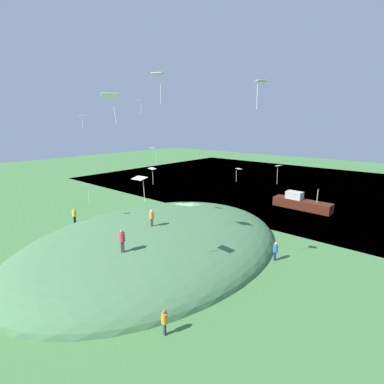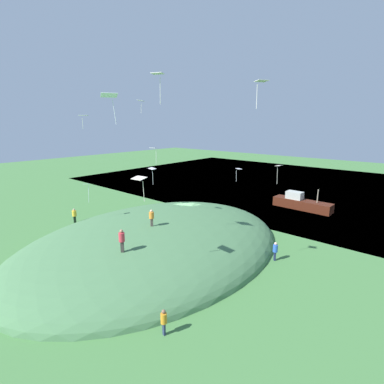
# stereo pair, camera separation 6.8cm
# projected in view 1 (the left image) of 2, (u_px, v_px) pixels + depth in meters

# --- Properties ---
(ground_plane) EXTENTS (160.00, 160.00, 0.00)m
(ground_plane) POSITION_uv_depth(u_px,v_px,m) (187.00, 222.00, 36.15)
(ground_plane) COLOR #41743B
(lake_water) EXTENTS (53.51, 80.00, 0.40)m
(lake_water) POSITION_uv_depth(u_px,v_px,m) (288.00, 185.00, 59.17)
(lake_water) COLOR #3A5475
(lake_water) RESTS_ON ground_plane
(grass_hill) EXTENTS (29.75, 21.51, 5.64)m
(grass_hill) POSITION_uv_depth(u_px,v_px,m) (156.00, 246.00, 29.24)
(grass_hill) COLOR #457247
(grass_hill) RESTS_ON ground_plane
(boat_on_lake) EXTENTS (2.32, 8.25, 3.23)m
(boat_on_lake) POSITION_uv_depth(u_px,v_px,m) (301.00, 203.00, 41.67)
(boat_on_lake) COLOR #431B0F
(boat_on_lake) RESTS_ON lake_water
(person_walking_path) EXTENTS (0.62, 0.62, 1.60)m
(person_walking_path) POSITION_uv_depth(u_px,v_px,m) (152.00, 216.00, 26.55)
(person_walking_path) COLOR brown
(person_walking_path) RESTS_ON grass_hill
(person_near_shore) EXTENTS (0.63, 0.63, 1.62)m
(person_near_shore) POSITION_uv_depth(u_px,v_px,m) (74.00, 214.00, 31.29)
(person_near_shore) COLOR black
(person_near_shore) RESTS_ON grass_hill
(person_on_hilltop) EXTENTS (0.60, 0.60, 1.76)m
(person_on_hilltop) POSITION_uv_depth(u_px,v_px,m) (275.00, 249.00, 25.86)
(person_on_hilltop) COLOR #1E274B
(person_on_hilltop) RESTS_ON ground_plane
(person_watching_kites) EXTENTS (0.64, 0.64, 1.84)m
(person_watching_kites) POSITION_uv_depth(u_px,v_px,m) (122.00, 238.00, 21.94)
(person_watching_kites) COLOR #37322F
(person_watching_kites) RESTS_ON grass_hill
(person_with_child) EXTENTS (0.45, 0.45, 1.68)m
(person_with_child) POSITION_uv_depth(u_px,v_px,m) (164.00, 319.00, 16.68)
(person_with_child) COLOR #252E4C
(person_with_child) RESTS_ON ground_plane
(kite_0) EXTENTS (0.66, 0.84, 1.68)m
(kite_0) POSITION_uv_depth(u_px,v_px,m) (154.00, 149.00, 29.01)
(kite_0) COLOR silver
(kite_1) EXTENTS (1.43, 1.40, 1.60)m
(kite_1) POSITION_uv_depth(u_px,v_px,m) (141.00, 101.00, 35.59)
(kite_1) COLOR white
(kite_2) EXTENTS (0.76, 0.89, 1.82)m
(kite_2) POSITION_uv_depth(u_px,v_px,m) (158.00, 76.00, 17.57)
(kite_2) COLOR silver
(kite_3) EXTENTS (1.41, 1.24, 2.24)m
(kite_3) POSITION_uv_depth(u_px,v_px,m) (110.00, 96.00, 20.91)
(kite_3) COLOR white
(kite_4) EXTENTS (0.75, 0.67, 2.07)m
(kite_4) POSITION_uv_depth(u_px,v_px,m) (87.00, 186.00, 28.71)
(kite_4) COLOR white
(kite_5) EXTENTS (0.78, 0.59, 2.12)m
(kite_5) POSITION_uv_depth(u_px,v_px,m) (278.00, 167.00, 31.49)
(kite_5) COLOR silver
(kite_6) EXTENTS (1.00, 0.82, 1.89)m
(kite_6) POSITION_uv_depth(u_px,v_px,m) (152.00, 170.00, 31.54)
(kite_6) COLOR white
(kite_7) EXTENTS (0.88, 0.97, 1.65)m
(kite_7) POSITION_uv_depth(u_px,v_px,m) (239.00, 170.00, 35.23)
(kite_7) COLOR white
(kite_8) EXTENTS (0.72, 0.99, 1.71)m
(kite_8) POSITION_uv_depth(u_px,v_px,m) (140.00, 179.00, 19.08)
(kite_8) COLOR #F5E1CF
(kite_9) EXTENTS (1.41, 1.46, 1.35)m
(kite_9) POSITION_uv_depth(u_px,v_px,m) (83.00, 116.00, 29.12)
(kite_9) COLOR white
(kite_10) EXTENTS (1.04, 0.92, 1.91)m
(kite_10) POSITION_uv_depth(u_px,v_px,m) (261.00, 83.00, 19.93)
(kite_10) COLOR white
(mooring_post) EXTENTS (0.14, 0.14, 1.16)m
(mooring_post) POSITION_uv_depth(u_px,v_px,m) (198.00, 207.00, 40.46)
(mooring_post) COLOR brown
(mooring_post) RESTS_ON ground_plane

